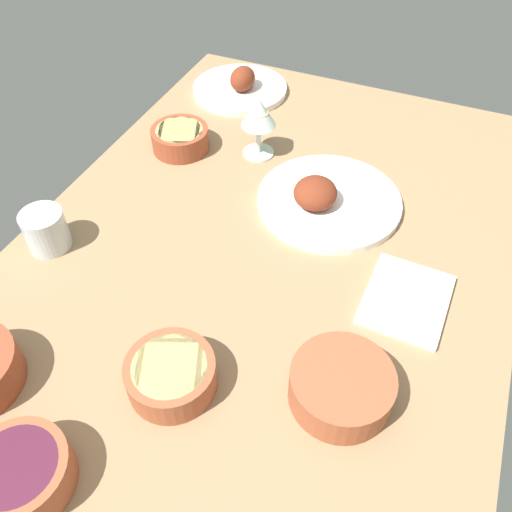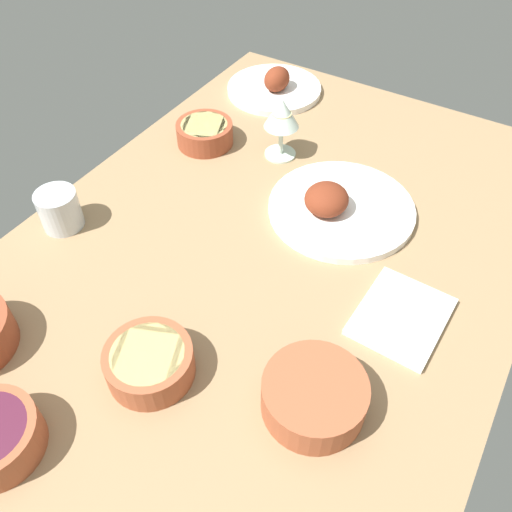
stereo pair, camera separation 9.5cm
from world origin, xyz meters
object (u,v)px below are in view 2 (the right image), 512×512
Objects in this scene: water_tumbler at (59,210)px; wine_glass at (282,116)px; plate_near_viewer at (338,206)px; folded_napkin at (401,316)px; bowl_potatoes at (205,133)px; plate_center_main at (275,87)px; bowl_soup at (314,395)px; bowl_pasta at (149,362)px.

wine_glass is at bearing 149.44° from water_tumbler.
water_tumbler is (31.03, -44.07, 2.23)cm from plate_near_viewer.
folded_napkin is (18.30, 20.44, -1.03)cm from plate_near_viewer.
plate_near_viewer is 2.27× the size of bowl_potatoes.
bowl_potatoes reaches higher than folded_napkin.
plate_center_main is 1.60× the size of bowl_soup.
bowl_soup is 1.93× the size of water_tumbler.
plate_center_main is 28.34cm from wine_glass.
plate_near_viewer reaches higher than bowl_soup.
water_tumbler is (-16.85, -35.59, 0.97)cm from bowl_pasta.
folded_napkin is (24.17, 56.77, -2.18)cm from bowl_potatoes.
plate_center_main is at bearing -162.66° from bowl_pasta.
wine_glass is 49.08cm from water_tumbler.
bowl_potatoes is 68.98cm from bowl_soup.
folded_napkin is (-12.73, 64.52, -3.26)cm from water_tumbler.
bowl_soup is 59.92cm from water_tumbler.
plate_center_main is 0.83× the size of plate_near_viewer.
bowl_soup is (-7.85, 23.64, 0.30)cm from bowl_pasta.
plate_near_viewer is at bearing 80.82° from bowl_potatoes.
bowl_pasta is 0.82× the size of folded_napkin.
wine_glass is 1.78× the size of water_tumbler.
water_tumbler is at bearing -98.64° from bowl_soup.
bowl_pasta is 0.96× the size of wine_glass.
wine_glass is (-10.91, -19.31, 8.30)cm from plate_near_viewer.
wine_glass is (-50.94, -34.47, 6.73)cm from bowl_soup.
plate_center_main is 1.89× the size of bowl_potatoes.
plate_near_viewer is (33.71, 33.96, 0.02)cm from plate_center_main.
folded_napkin is at bearing 135.63° from bowl_pasta.
water_tumbler is 65.84cm from folded_napkin.
bowl_soup is (45.90, 51.49, 0.42)cm from bowl_potatoes.
water_tumbler is (64.73, -10.12, 2.25)cm from plate_center_main.
plate_near_viewer is at bearing -131.83° from folded_napkin.
bowl_soup is 61.87cm from wine_glass.
bowl_soup is 1.09× the size of wine_glass.
wine_glass is 50.21cm from folded_napkin.
bowl_pasta is 60.18cm from wine_glass.
plate_near_viewer is 3.71× the size of water_tumbler.
bowl_pasta is 0.89× the size of bowl_soup.
bowl_potatoes is at bearing -152.61° from bowl_pasta.
folded_napkin is (-29.57, 28.92, -2.29)cm from bowl_pasta.
bowl_pasta reaches higher than bowl_potatoes.
bowl_potatoes is 0.95× the size of bowl_pasta.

